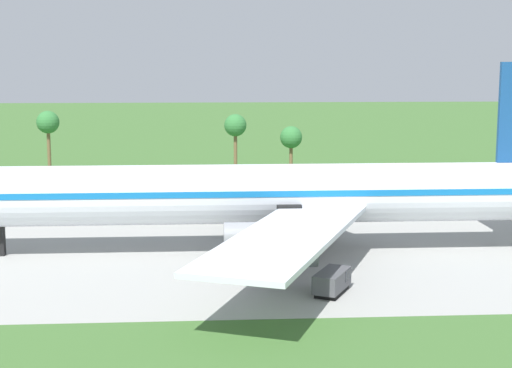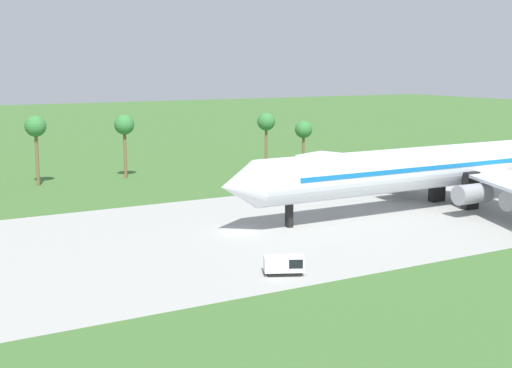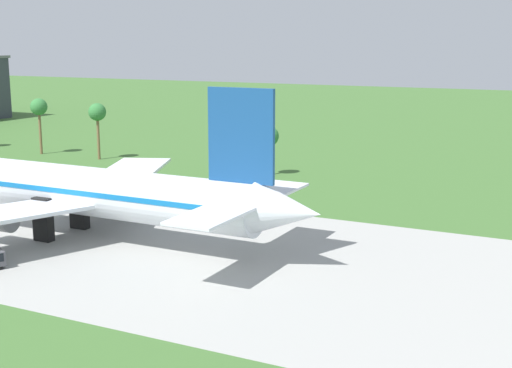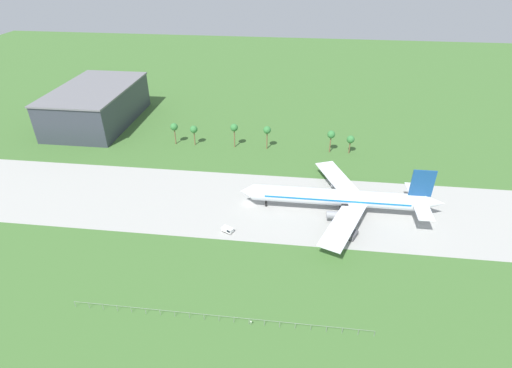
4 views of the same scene
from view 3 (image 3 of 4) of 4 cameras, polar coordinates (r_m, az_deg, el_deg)
jet_airliner at (r=92.97m, az=-16.00°, el=-0.27°), size 73.07×58.96×19.18m
palm_tree_row at (r=151.95m, az=-13.93°, el=5.28°), size 87.27×3.60×11.96m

